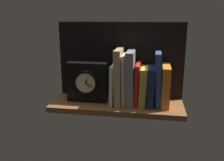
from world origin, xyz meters
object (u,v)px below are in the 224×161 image
book_gray_chess (131,77)px  book_navy_bierce (151,86)px  book_white_catcher (114,83)px  book_tan_shortstories (119,76)px  framed_clock (87,82)px  book_red_requiem (137,84)px  book_cream_twain (125,79)px  book_yellow_seinlanguage (143,86)px  book_orange_pandolfini (165,86)px  book_blue_modern (158,79)px

book_gray_chess → book_navy_bierce: bearing=0.0°
book_white_catcher → book_tan_shortstories: 4.44cm
book_white_catcher → framed_clock: framed_clock is taller
book_red_requiem → framed_clock: book_red_requiem is taller
book_white_catcher → framed_clock: (-12.87, -1.25, 0.28)cm
book_cream_twain → book_yellow_seinlanguage: (8.82, 0.00, -3.01)cm
book_yellow_seinlanguage → book_white_catcher: bearing=180.0°
book_orange_pandolfini → framed_clock: bearing=-178.1°
book_orange_pandolfini → framed_clock: size_ratio=0.98×
book_gray_chess → framed_clock: 21.28cm
book_white_catcher → book_navy_bierce: bearing=0.0°
book_yellow_seinlanguage → book_navy_bierce: size_ratio=0.97×
book_navy_bierce → book_gray_chess: bearing=180.0°
book_cream_twain → book_red_requiem: (5.90, 0.00, -2.09)cm
book_blue_modern → book_orange_pandolfini: 4.52cm
book_orange_pandolfini → book_cream_twain: bearing=180.0°
book_white_catcher → book_red_requiem: book_red_requiem is taller
book_cream_twain → book_red_requiem: 6.26cm
book_cream_twain → book_gray_chess: size_ratio=0.94×
book_red_requiem → book_cream_twain: bearing=180.0°
framed_clock → book_orange_pandolfini: bearing=1.9°
book_tan_shortstories → book_gray_chess: 5.56cm
book_red_requiem → book_white_catcher: bearing=180.0°
book_orange_pandolfini → framed_clock: (-37.19, -1.25, 0.28)cm
book_yellow_seinlanguage → book_blue_modern: size_ratio=0.71×
book_tan_shortstories → book_cream_twain: (2.66, 0.00, -1.18)cm
book_tan_shortstories → book_gray_chess: (5.55, 0.00, -0.41)cm
book_orange_pandolfini → book_navy_bierce: bearing=180.0°
book_white_catcher → book_yellow_seinlanguage: size_ratio=1.07×
book_tan_shortstories → book_navy_bierce: bearing=0.0°
book_cream_twain → book_blue_modern: bearing=0.0°
book_gray_chess → book_orange_pandolfini: (16.14, 0.00, -3.17)cm
book_white_catcher → book_cream_twain: size_ratio=0.80×
book_tan_shortstories → book_navy_bierce: 15.59cm
book_cream_twain → book_yellow_seinlanguage: size_ratio=1.35×
book_gray_chess → framed_clock: book_gray_chess is taller
book_navy_bierce → book_orange_pandolfini: book_orange_pandolfini is taller
framed_clock → book_navy_bierce: bearing=2.3°
book_yellow_seinlanguage → book_blue_modern: bearing=0.0°
book_yellow_seinlanguage → book_cream_twain: bearing=180.0°
book_cream_twain → book_gray_chess: 2.99cm
book_white_catcher → book_navy_bierce: size_ratio=1.04×
book_red_requiem → book_blue_modern: (9.75, 0.00, 2.70)cm
book_white_catcher → book_orange_pandolfini: same height
book_yellow_seinlanguage → book_blue_modern: book_blue_modern is taller
book_gray_chess → book_blue_modern: (12.76, 0.00, -0.16)cm
book_red_requiem → book_yellow_seinlanguage: 3.07cm
book_white_catcher → book_red_requiem: size_ratio=0.97×
book_cream_twain → book_orange_pandolfini: 19.18cm
book_yellow_seinlanguage → book_blue_modern: (6.83, 0.00, 3.62)cm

